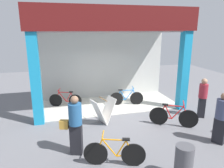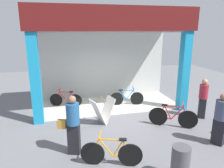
{
  "view_description": "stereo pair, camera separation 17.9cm",
  "coord_description": "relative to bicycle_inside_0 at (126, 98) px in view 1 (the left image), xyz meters",
  "views": [
    {
      "loc": [
        -2.19,
        -7.71,
        3.45
      ],
      "look_at": [
        0.0,
        0.63,
        1.15
      ],
      "focal_mm": 33.86,
      "sensor_mm": 36.0,
      "label": 1
    },
    {
      "loc": [
        -2.01,
        -7.75,
        3.45
      ],
      "look_at": [
        0.0,
        0.63,
        1.15
      ],
      "focal_mm": 33.86,
      "sensor_mm": 36.0,
      "label": 2
    }
  ],
  "objects": [
    {
      "name": "ground_plane",
      "position": [
        -0.78,
        -1.0,
        -0.34
      ],
      "size": [
        20.58,
        20.58,
        0.0
      ],
      "primitive_type": "plane",
      "color": "slate",
      "rests_on": "ground"
    },
    {
      "name": "bicycle_inside_1",
      "position": [
        -2.71,
        0.5,
        -0.02
      ],
      "size": [
        1.41,
        0.52,
        0.81
      ],
      "color": "black",
      "rests_on": "ground"
    },
    {
      "name": "bicycle_parked_1",
      "position": [
        -1.7,
        -4.13,
        0.01
      ],
      "size": [
        1.53,
        0.57,
        0.88
      ],
      "color": "black",
      "rests_on": "ground"
    },
    {
      "name": "pedestrian_1",
      "position": [
        1.72,
        -3.88,
        0.5
      ],
      "size": [
        0.54,
        0.68,
        1.61
      ],
      "color": "black",
      "rests_on": "ground"
    },
    {
      "name": "bicycle_inside_0",
      "position": [
        0.0,
        0.0,
        0.0
      ],
      "size": [
        1.53,
        0.42,
        0.85
      ],
      "color": "black",
      "rests_on": "ground"
    },
    {
      "name": "trash_bin",
      "position": [
        -0.29,
        -5.04,
        0.09
      ],
      "size": [
        0.42,
        0.42,
        0.86
      ],
      "primitive_type": "cylinder",
      "color": "#4C4C51",
      "rests_on": "ground"
    },
    {
      "name": "pedestrian_2",
      "position": [
        2.46,
        -2.02,
        0.47
      ],
      "size": [
        0.45,
        0.45,
        1.57
      ],
      "color": "black",
      "rests_on": "ground"
    },
    {
      "name": "bicycle_parked_0",
      "position": [
        0.94,
        -2.49,
        0.03
      ],
      "size": [
        1.5,
        0.87,
        0.93
      ],
      "color": "black",
      "rests_on": "ground"
    },
    {
      "name": "pedestrian_0",
      "position": [
        -2.6,
        -3.33,
        0.55
      ],
      "size": [
        0.67,
        0.45,
        1.71
      ],
      "color": "black",
      "rests_on": "ground"
    },
    {
      "name": "shop_facade",
      "position": [
        -0.78,
        0.34,
        1.93
      ],
      "size": [
        6.49,
        2.84,
        4.23
      ],
      "color": "beige",
      "rests_on": "ground"
    },
    {
      "name": "sandwich_board_sign",
      "position": [
        -1.43,
        -1.58,
        0.13
      ],
      "size": [
        0.96,
        0.79,
        0.96
      ],
      "color": "silver",
      "rests_on": "ground"
    }
  ]
}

